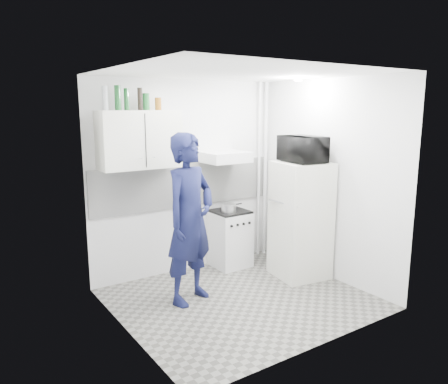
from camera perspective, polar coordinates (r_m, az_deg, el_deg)
floor at (r=5.33m, az=2.20°, el=-13.79°), size 2.80×2.80×0.00m
ceiling at (r=4.86m, az=2.43°, el=15.31°), size 2.80×2.80×0.00m
wall_back at (r=5.97m, az=-4.81°, el=1.95°), size 2.80×0.00×2.80m
wall_left at (r=4.27m, az=-13.03°, el=-1.92°), size 0.00×2.60×2.60m
wall_right at (r=5.86m, az=13.43°, el=1.51°), size 0.00×2.60×2.60m
person at (r=5.00m, az=-4.47°, el=-3.53°), size 0.84×0.69×1.96m
stove at (r=6.24m, az=0.79°, el=-6.18°), size 0.49×0.49×0.78m
fridge at (r=5.87m, az=9.95°, el=-3.62°), size 0.73×0.73×1.54m
stove_top at (r=6.14m, az=0.80°, el=-2.56°), size 0.47×0.47×0.03m
saucepan at (r=6.04m, az=0.63°, el=-2.07°), size 0.21×0.21×0.11m
microwave at (r=5.71m, az=10.27°, el=5.53°), size 0.66×0.49×0.34m
bottle_a at (r=5.26m, az=-15.28°, el=11.74°), size 0.06×0.06×0.27m
bottle_b at (r=5.31m, az=-13.71°, el=11.86°), size 0.07×0.07×0.29m
bottle_c at (r=5.35m, az=-12.61°, el=11.73°), size 0.06×0.06×0.25m
bottle_d at (r=5.42m, az=-10.91°, el=11.84°), size 0.06×0.06×0.26m
canister_a at (r=5.45m, az=-10.13°, el=11.53°), size 0.08×0.08×0.20m
canister_b at (r=5.51m, az=-8.60°, el=11.31°), size 0.08×0.08×0.15m
upper_cabinet at (r=5.42m, az=-10.97°, el=6.73°), size 1.00×0.35×0.70m
range_hood at (r=5.95m, az=0.12°, el=4.59°), size 0.60×0.50×0.14m
backsplash at (r=5.97m, az=-4.72°, el=0.98°), size 2.74×0.03×0.60m
pipe_a at (r=6.63m, az=5.40°, el=2.84°), size 0.05×0.05×2.60m
pipe_b at (r=6.55m, az=4.58°, el=2.76°), size 0.04×0.04×2.60m
ceiling_spot_fixture at (r=5.65m, az=9.64°, el=14.25°), size 0.10×0.10×0.02m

